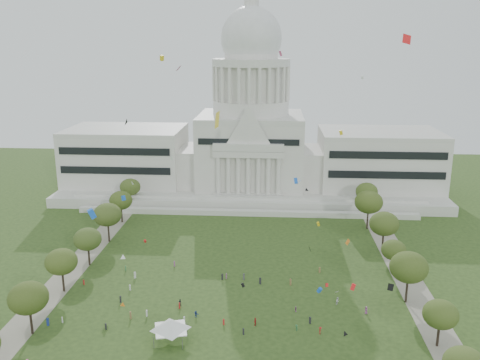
{
  "coord_description": "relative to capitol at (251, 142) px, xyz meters",
  "views": [
    {
      "loc": [
        9.86,
        -101.67,
        63.96
      ],
      "look_at": [
        0.0,
        45.0,
        24.0
      ],
      "focal_mm": 38.0,
      "sensor_mm": 36.0,
      "label": 1
    }
  ],
  "objects": [
    {
      "name": "capitol",
      "position": [
        0.0,
        0.0,
        0.0
      ],
      "size": [
        160.0,
        64.5,
        91.3
      ],
      "color": "beige",
      "rests_on": "ground"
    },
    {
      "name": "person_4",
      "position": [
        6.33,
        -109.71,
        -21.29
      ],
      "size": [
        0.88,
        1.29,
        2.01
      ],
      "primitive_type": "imported",
      "rotation": [
        0.0,
        0.0,
        4.5
      ],
      "color": "#B21E1E",
      "rests_on": "ground"
    },
    {
      "name": "row_tree_l_1",
      "position": [
        -44.07,
        -116.55,
        -13.34
      ],
      "size": [
        8.86,
        8.86,
        12.59
      ],
      "color": "black",
      "rests_on": "ground"
    },
    {
      "name": "person_2",
      "position": [
        26.72,
        -98.44,
        -21.31
      ],
      "size": [
        1.09,
        1.1,
        1.97
      ],
      "primitive_type": "imported",
      "rotation": [
        0.0,
        0.0,
        0.79
      ],
      "color": "silver",
      "rests_on": "ground"
    },
    {
      "name": "path_left",
      "position": [
        -48.0,
        -83.59,
        -22.28
      ],
      "size": [
        8.0,
        160.0,
        0.04
      ],
      "primitive_type": "cube",
      "color": "gray",
      "rests_on": "ground"
    },
    {
      "name": "person_5",
      "position": [
        -8.06,
        -106.9,
        -21.49
      ],
      "size": [
        1.58,
        1.3,
        1.62
      ],
      "primitive_type": "imported",
      "rotation": [
        0.0,
        0.0,
        2.58
      ],
      "color": "navy",
      "rests_on": "ground"
    },
    {
      "name": "row_tree_l_3",
      "position": [
        -44.09,
        -79.67,
        -14.09
      ],
      "size": [
        8.12,
        8.12,
        11.55
      ],
      "color": "black",
      "rests_on": "ground"
    },
    {
      "name": "row_tree_l_4",
      "position": [
        -44.08,
        -61.17,
        -12.9
      ],
      "size": [
        9.29,
        9.29,
        13.21
      ],
      "color": "black",
      "rests_on": "ground"
    },
    {
      "name": "row_tree_l_5",
      "position": [
        -45.22,
        -42.58,
        -13.88
      ],
      "size": [
        8.33,
        8.33,
        11.85
      ],
      "color": "black",
      "rests_on": "ground"
    },
    {
      "name": "row_tree_r_5",
      "position": [
        43.49,
        -43.4,
        -12.37
      ],
      "size": [
        9.82,
        9.82,
        13.96
      ],
      "color": "black",
      "rests_on": "ground"
    },
    {
      "name": "person_8",
      "position": [
        -12.89,
        -101.65,
        -21.42
      ],
      "size": [
        1.0,
        0.86,
        1.75
      ],
      "primitive_type": "imported",
      "rotation": [
        0.0,
        0.0,
        2.66
      ],
      "color": "#26262B",
      "rests_on": "ground"
    },
    {
      "name": "row_tree_l_6",
      "position": [
        -46.87,
        -24.45,
        -14.02
      ],
      "size": [
        8.19,
        8.19,
        11.64
      ],
      "color": "black",
      "rests_on": "ground"
    },
    {
      "name": "ground",
      "position": [
        0.0,
        -113.59,
        -22.3
      ],
      "size": [
        400.0,
        400.0,
        0.0
      ],
      "primitive_type": "plane",
      "color": "#2B421A",
      "rests_on": "ground"
    },
    {
      "name": "kite_swarm",
      "position": [
        1.81,
        -106.09,
        6.05
      ],
      "size": [
        81.91,
        102.31,
        62.75
      ],
      "color": "white",
      "rests_on": "ground"
    },
    {
      "name": "event_tent",
      "position": [
        -12.07,
        -117.27,
        -18.25
      ],
      "size": [
        11.44,
        11.44,
        5.22
      ],
      "color": "#4C4C4C",
      "rests_on": "ground"
    },
    {
      "name": "person_0",
      "position": [
        33.11,
        -102.61,
        -21.34
      ],
      "size": [
        0.9,
        1.09,
        1.92
      ],
      "primitive_type": "imported",
      "rotation": [
        0.0,
        0.0,
        5.08
      ],
      "color": "#994C8C",
      "rests_on": "ground"
    },
    {
      "name": "person_3",
      "position": [
        15.84,
        -111.37,
        -21.5
      ],
      "size": [
        0.97,
        1.15,
        1.58
      ],
      "primitive_type": "imported",
      "rotation": [
        0.0,
        0.0,
        5.24
      ],
      "color": "#33723F",
      "rests_on": "ground"
    },
    {
      "name": "row_tree_l_2",
      "position": [
        -45.04,
        -96.29,
        -13.79
      ],
      "size": [
        8.42,
        8.42,
        11.97
      ],
      "color": "black",
      "rests_on": "ground"
    },
    {
      "name": "row_tree_r_1",
      "position": [
        46.22,
        -115.34,
        -14.64
      ],
      "size": [
        7.58,
        7.58,
        10.78
      ],
      "color": "black",
      "rests_on": "ground"
    },
    {
      "name": "row_tree_r_6",
      "position": [
        45.96,
        -25.46,
        -13.79
      ],
      "size": [
        8.42,
        8.42,
        11.97
      ],
      "color": "black",
      "rests_on": "ground"
    },
    {
      "name": "row_tree_r_3",
      "position": [
        44.4,
        -79.1,
        -15.21
      ],
      "size": [
        7.01,
        7.01,
        9.98
      ],
      "color": "black",
      "rests_on": "ground"
    },
    {
      "name": "person_9",
      "position": [
        21.18,
        -112.35,
        -21.41
      ],
      "size": [
        0.84,
        1.25,
        1.77
      ],
      "primitive_type": "imported",
      "rotation": [
        0.0,
        0.0,
        1.33
      ],
      "color": "#B21E1E",
      "rests_on": "ground"
    },
    {
      "name": "row_tree_r_4",
      "position": [
        44.76,
        -63.55,
        -13.01
      ],
      "size": [
        9.19,
        9.19,
        13.06
      ],
      "color": "black",
      "rests_on": "ground"
    },
    {
      "name": "distant_crowd",
      "position": [
        -12.56,
        -97.68,
        -21.43
      ],
      "size": [
        66.22,
        35.36,
        1.92
      ],
      "color": "navy",
      "rests_on": "ground"
    },
    {
      "name": "person_10",
      "position": [
        16.03,
        -102.85,
        -21.55
      ],
      "size": [
        0.77,
        0.99,
        1.48
      ],
      "primitive_type": "imported",
      "rotation": [
        0.0,
        0.0,
        1.17
      ],
      "color": "#994C8C",
      "rests_on": "ground"
    },
    {
      "name": "path_right",
      "position": [
        48.0,
        -83.59,
        -22.28
      ],
      "size": [
        8.0,
        160.0,
        0.04
      ],
      "primitive_type": "cube",
      "color": "gray",
      "rests_on": "ground"
    },
    {
      "name": "row_tree_r_2",
      "position": [
        44.17,
        -96.15,
        -12.64
      ],
      "size": [
        9.55,
        9.55,
        13.58
      ],
      "color": "black",
      "rests_on": "ground"
    }
  ]
}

